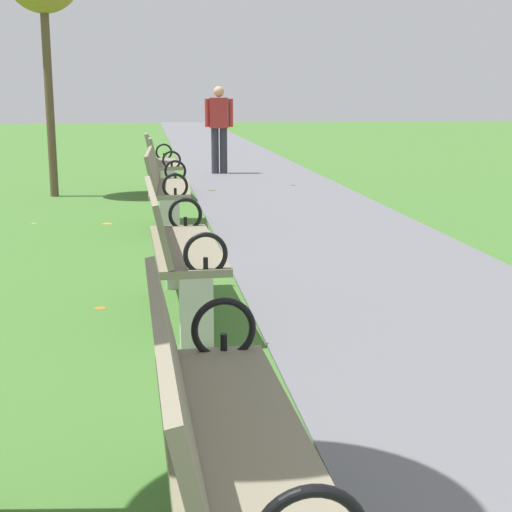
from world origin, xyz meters
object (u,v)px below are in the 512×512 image
object	(u,v)px
park_bench_2	(218,436)
pedestrian_walking	(219,125)
park_bench_5	(160,163)
park_bench_4	(165,187)
park_bench_3	(178,247)

from	to	relation	value
park_bench_2	pedestrian_walking	world-z (taller)	pedestrian_walking
park_bench_2	park_bench_5	size ratio (longest dim) A/B	0.99
park_bench_2	park_bench_4	world-z (taller)	same
park_bench_5	pedestrian_walking	size ratio (longest dim) A/B	1.00
park_bench_5	park_bench_3	bearing A→B (deg)	-90.00
park_bench_2	park_bench_3	size ratio (longest dim) A/B	1.00
park_bench_4	park_bench_2	bearing A→B (deg)	-90.00
park_bench_3	park_bench_5	bearing A→B (deg)	90.00
park_bench_3	park_bench_4	world-z (taller)	same
park_bench_3	pedestrian_walking	world-z (taller)	pedestrian_walking
park_bench_4	pedestrian_walking	bearing A→B (deg)	78.66
pedestrian_walking	park_bench_5	bearing A→B (deg)	-112.63
park_bench_5	pedestrian_walking	distance (m)	3.06
park_bench_3	park_bench_5	world-z (taller)	same
park_bench_5	pedestrian_walking	xyz separation A→B (m)	(1.16, 2.79, 0.44)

